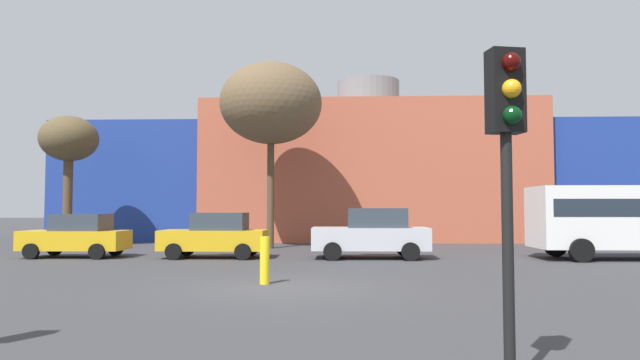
# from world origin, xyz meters

# --- Properties ---
(ground_plane) EXTENTS (200.00, 200.00, 0.00)m
(ground_plane) POSITION_xyz_m (0.00, 0.00, 0.00)
(ground_plane) COLOR #38383A
(building_backdrop) EXTENTS (37.37, 10.31, 10.11)m
(building_backdrop) POSITION_xyz_m (3.30, 22.08, 3.88)
(building_backdrop) COLOR #B2563D
(building_backdrop) RESTS_ON ground_plane
(parked_car_0) EXTENTS (3.89, 1.91, 1.69)m
(parked_car_0) POSITION_xyz_m (-8.76, 7.76, 0.84)
(parked_car_0) COLOR gold
(parked_car_0) RESTS_ON ground_plane
(parked_car_1) EXTENTS (4.00, 1.97, 1.73)m
(parked_car_1) POSITION_xyz_m (-3.34, 7.76, 0.86)
(parked_car_1) COLOR gold
(parked_car_1) RESTS_ON ground_plane
(parked_car_2) EXTENTS (4.40, 2.15, 1.91)m
(parked_car_2) POSITION_xyz_m (2.67, 7.76, 0.95)
(parked_car_2) COLOR silver
(parked_car_2) RESTS_ON ground_plane
(white_bus) EXTENTS (6.80, 2.62, 2.72)m
(white_bus) POSITION_xyz_m (12.17, 7.66, 1.62)
(white_bus) COLOR white
(white_bus) RESTS_ON ground_plane
(traffic_light_near_right) EXTENTS (0.40, 0.39, 3.58)m
(traffic_light_near_right) POSITION_xyz_m (3.23, -7.48, 2.64)
(traffic_light_near_right) COLOR black
(traffic_light_near_right) RESTS_ON ground_plane
(bare_tree_0) EXTENTS (2.84, 2.84, 6.54)m
(bare_tree_0) POSITION_xyz_m (-12.11, 13.61, 5.25)
(bare_tree_0) COLOR brown
(bare_tree_0) RESTS_ON ground_plane
(bare_tree_1) EXTENTS (4.94, 4.94, 8.97)m
(bare_tree_1) POSITION_xyz_m (-1.87, 12.98, 6.96)
(bare_tree_1) COLOR brown
(bare_tree_1) RESTS_ON ground_plane
(bollard_yellow_0) EXTENTS (0.24, 0.24, 1.18)m
(bollard_yellow_0) POSITION_xyz_m (-0.43, 0.48, 0.59)
(bollard_yellow_0) COLOR yellow
(bollard_yellow_0) RESTS_ON ground_plane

